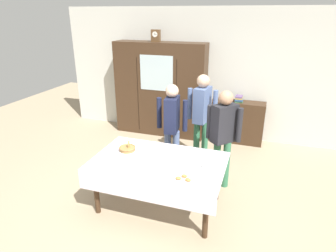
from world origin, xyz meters
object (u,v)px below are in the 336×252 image
at_px(bread_basket, 127,148).
at_px(spoon_mid_right, 220,157).
at_px(wall_cabinet, 160,90).
at_px(person_near_right_end, 202,111).
at_px(book_stack, 239,99).
at_px(spoon_far_left, 106,164).
at_px(person_by_cabinet, 172,121).
at_px(mantel_clock, 156,36).
at_px(pastry_plate, 183,180).
at_px(dining_table, 158,167).
at_px(tea_cup_mid_left, 149,153).
at_px(bookshelf_low, 237,122).
at_px(tea_cup_center, 189,151).
at_px(person_behind_table_right, 224,131).
at_px(tea_cup_far_right, 206,166).

bearing_deg(bread_basket, spoon_mid_right, 10.06).
xyz_separation_m(wall_cabinet, person_near_right_end, (1.17, -1.13, -0.02)).
height_order(book_stack, spoon_far_left, book_stack).
relative_size(bread_basket, spoon_mid_right, 2.02).
bearing_deg(spoon_far_left, person_by_cabinet, 68.97).
distance_m(book_stack, spoon_far_left, 3.25).
relative_size(mantel_clock, pastry_plate, 0.86).
height_order(dining_table, tea_cup_mid_left, tea_cup_mid_left).
height_order(bookshelf_low, book_stack, book_stack).
height_order(mantel_clock, bread_basket, mantel_clock).
xyz_separation_m(pastry_plate, spoon_far_left, (-1.07, 0.06, -0.01)).
relative_size(mantel_clock, person_near_right_end, 0.15).
distance_m(bookshelf_low, book_stack, 0.50).
height_order(tea_cup_center, person_near_right_end, person_near_right_end).
relative_size(spoon_mid_right, person_near_right_end, 0.07).
bearing_deg(person_behind_table_right, bookshelf_low, 88.58).
relative_size(wall_cabinet, spoon_far_left, 16.93).
bearing_deg(book_stack, spoon_mid_right, -90.53).
distance_m(tea_cup_far_right, person_by_cabinet, 1.25).
distance_m(mantel_clock, bookshelf_low, 2.45).
xyz_separation_m(bookshelf_low, book_stack, (0.00, 0.00, 0.50)).
distance_m(tea_cup_far_right, bread_basket, 1.18).
distance_m(bookshelf_low, bread_basket, 2.81).
distance_m(tea_cup_mid_left, tea_cup_far_right, 0.85).
height_order(dining_table, spoon_far_left, spoon_far_left).
height_order(tea_cup_far_right, spoon_mid_right, tea_cup_far_right).
bearing_deg(person_behind_table_right, spoon_mid_right, -86.81).
bearing_deg(bookshelf_low, spoon_mid_right, -90.53).
distance_m(mantel_clock, tea_cup_center, 2.92).
bearing_deg(tea_cup_far_right, person_near_right_end, 104.59).
xyz_separation_m(dining_table, tea_cup_mid_left, (-0.19, 0.17, 0.11)).
relative_size(wall_cabinet, tea_cup_far_right, 15.50).
bearing_deg(book_stack, mantel_clock, -178.34).
relative_size(tea_cup_mid_left, pastry_plate, 0.46).
xyz_separation_m(tea_cup_mid_left, spoon_mid_right, (0.95, 0.24, -0.02)).
bearing_deg(person_by_cabinet, tea_cup_mid_left, -94.69).
height_order(spoon_mid_right, person_behind_table_right, person_behind_table_right).
height_order(person_by_cabinet, person_behind_table_right, person_behind_table_right).
xyz_separation_m(bookshelf_low, spoon_mid_right, (-0.02, -2.24, 0.29)).
bearing_deg(wall_cabinet, pastry_plate, -65.20).
xyz_separation_m(dining_table, person_behind_table_right, (0.74, 0.83, 0.30)).
bearing_deg(person_behind_table_right, person_by_cabinet, 168.91).
distance_m(tea_cup_mid_left, tea_cup_center, 0.57).
relative_size(wall_cabinet, mantel_clock, 8.39).
distance_m(person_near_right_end, person_by_cabinet, 0.61).
bearing_deg(dining_table, bookshelf_low, 73.47).
height_order(bookshelf_low, person_behind_table_right, person_behind_table_right).
bearing_deg(tea_cup_center, dining_table, -131.44).
bearing_deg(bookshelf_low, tea_cup_mid_left, -111.50).
distance_m(spoon_far_left, person_by_cabinet, 1.39).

